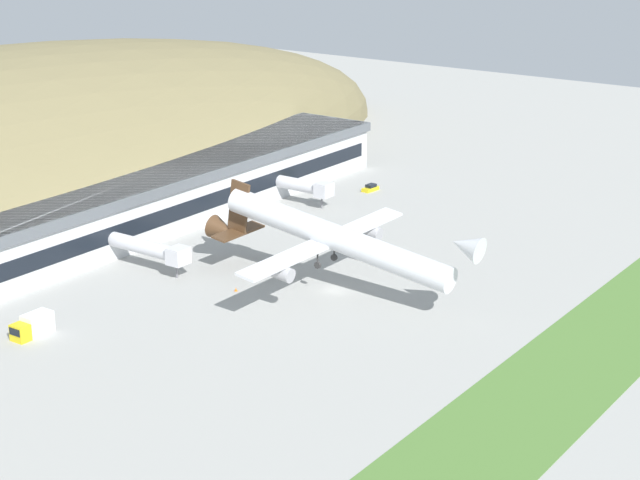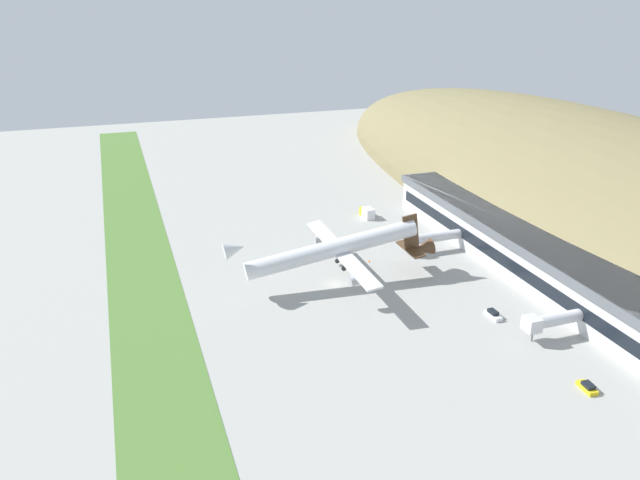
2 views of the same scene
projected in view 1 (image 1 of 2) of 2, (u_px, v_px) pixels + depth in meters
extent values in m
plane|color=#9E9E99|center=(334.00, 291.00, 172.04)|extent=(415.90, 415.90, 0.00)
cube|color=#4C7533|center=(587.00, 355.00, 148.29)|extent=(374.31, 16.75, 0.08)
cube|color=silver|center=(165.00, 194.00, 206.59)|extent=(114.73, 18.13, 10.59)
cube|color=#565B60|center=(164.00, 172.00, 205.23)|extent=(115.93, 19.33, 1.91)
cube|color=black|center=(201.00, 205.00, 201.72)|extent=(110.14, 0.16, 2.97)
cylinder|color=silver|center=(145.00, 247.00, 180.31)|extent=(2.60, 15.26, 2.60)
cube|color=silver|center=(178.00, 256.00, 176.09)|extent=(3.38, 2.86, 2.86)
cylinder|color=slate|center=(177.00, 267.00, 177.00)|extent=(0.36, 0.36, 4.00)
cylinder|color=silver|center=(301.00, 185.00, 217.60)|extent=(2.60, 11.38, 2.60)
cube|color=silver|center=(324.00, 190.00, 214.45)|extent=(3.38, 2.86, 2.86)
cylinder|color=slate|center=(322.00, 199.00, 215.36)|extent=(0.36, 0.36, 4.00)
cylinder|color=silver|center=(337.00, 238.00, 168.64)|extent=(4.16, 41.80, 9.71)
cone|color=silver|center=(466.00, 246.00, 155.02)|extent=(4.07, 5.08, 4.65)
cone|color=#4C331E|center=(225.00, 231.00, 182.51)|extent=(4.07, 5.90, 4.76)
cube|color=#4C331E|center=(239.00, 207.00, 179.16)|extent=(0.50, 4.89, 9.21)
cube|color=#4C331E|center=(238.00, 232.00, 180.67)|extent=(10.80, 2.93, 0.75)
cube|color=silver|center=(326.00, 241.00, 170.09)|extent=(41.04, 3.63, 0.93)
cylinder|color=#9E9EA3|center=(282.00, 272.00, 160.76)|extent=(2.30, 3.88, 2.76)
cylinder|color=#9E9EA3|center=(371.00, 232.00, 179.76)|extent=(2.30, 3.88, 2.76)
cylinder|color=#2D2D2D|center=(318.00, 259.00, 169.04)|extent=(0.28, 0.28, 2.20)
cylinder|color=#2D2D2D|center=(318.00, 265.00, 169.38)|extent=(0.45, 1.10, 1.10)
cylinder|color=#2D2D2D|center=(334.00, 251.00, 172.56)|extent=(0.28, 0.28, 2.20)
cylinder|color=#2D2D2D|center=(334.00, 257.00, 172.91)|extent=(0.45, 1.10, 1.10)
cylinder|color=#2D2D2D|center=(415.00, 261.00, 160.95)|extent=(0.22, 0.22, 1.98)
cylinder|color=#2D2D2D|center=(415.00, 267.00, 161.26)|extent=(0.30, 0.82, 0.82)
cube|color=silver|center=(297.00, 221.00, 206.54)|extent=(4.50, 1.84, 0.87)
cube|color=black|center=(297.00, 217.00, 206.12)|extent=(2.50, 1.51, 0.71)
cube|color=gold|center=(370.00, 189.00, 228.38)|extent=(4.16, 2.08, 0.78)
cube|color=black|center=(371.00, 186.00, 228.31)|extent=(2.32, 1.69, 0.64)
cube|color=gold|center=(20.00, 333.00, 152.70)|extent=(2.06, 2.62, 2.45)
cube|color=black|center=(14.00, 332.00, 151.75)|extent=(0.11, 2.20, 1.08)
cube|color=silver|center=(38.00, 323.00, 155.05)|extent=(4.34, 2.64, 3.17)
cube|color=orange|center=(236.00, 291.00, 171.86)|extent=(0.52, 0.52, 0.03)
cone|color=orange|center=(236.00, 289.00, 171.77)|extent=(0.40, 0.40, 0.55)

